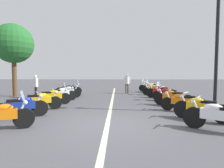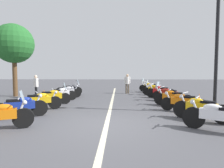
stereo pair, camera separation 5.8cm
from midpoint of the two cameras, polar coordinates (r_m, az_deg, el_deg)
ground_plane at (r=6.26m, az=-1.75°, el=-12.77°), size 80.00×80.00×0.00m
lane_centre_stripe at (r=10.37m, az=-0.30°, el=-6.13°), size 19.77×0.16×0.01m
motorcycle_left_row_1 at (r=7.87m, az=-27.21°, el=-6.34°), size 1.15×1.85×1.00m
motorcycle_left_row_2 at (r=9.10m, az=-22.39°, el=-4.93°), size 1.06×1.98×0.99m
motorcycle_left_row_3 at (r=10.38m, az=-18.86°, el=-3.76°), size 1.07×2.02×1.20m
motorcycle_left_row_4 at (r=11.63m, az=-16.36°, el=-3.00°), size 1.17×1.93×0.98m
motorcycle_left_row_5 at (r=12.85m, az=-14.48°, el=-2.34°), size 1.01×1.96×0.99m
motorcycle_left_row_6 at (r=14.34m, az=-13.59°, el=-1.65°), size 1.04×1.90×1.21m
motorcycle_right_row_0 at (r=6.28m, az=30.75°, el=-8.83°), size 1.20×1.85×1.02m
motorcycle_right_row_1 at (r=7.38m, az=26.30°, el=-6.88°), size 1.34×1.71×1.02m
motorcycle_right_row_2 at (r=8.75m, az=21.64°, el=-5.28°), size 1.06×1.93×0.99m
motorcycle_right_row_3 at (r=9.94m, az=18.63°, el=-4.08°), size 1.25×1.80×1.01m
motorcycle_right_row_4 at (r=11.46m, az=17.15°, el=-3.07°), size 1.35×1.71×1.19m
motorcycle_right_row_5 at (r=12.78m, az=15.01°, el=-2.31°), size 1.06×1.88×1.01m
motorcycle_right_row_6 at (r=14.21m, az=13.44°, el=-1.72°), size 1.09×1.93×1.19m
motorcycle_right_row_7 at (r=15.60m, az=12.63°, el=-1.22°), size 1.33×1.86×1.00m
motorcycle_right_row_8 at (r=16.89m, az=11.72°, el=-0.84°), size 1.06×1.93×1.20m
street_lamp_twin_globe at (r=9.19m, az=30.37°, el=14.94°), size 0.32×1.22×5.41m
traffic_cone_0 at (r=10.99m, az=25.77°, el=-4.42°), size 0.36×0.36×0.61m
traffic_cone_1 at (r=13.11m, az=-20.97°, el=-3.04°), size 0.36×0.36×0.61m
bystander_0 at (r=13.37m, az=-23.22°, el=-0.23°), size 0.47×0.32×1.59m
bystander_1 at (r=15.09m, az=4.71°, el=0.57°), size 0.32×0.52×1.63m
roadside_tree_0 at (r=15.21m, az=-28.97°, el=11.08°), size 2.85×2.85×5.30m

